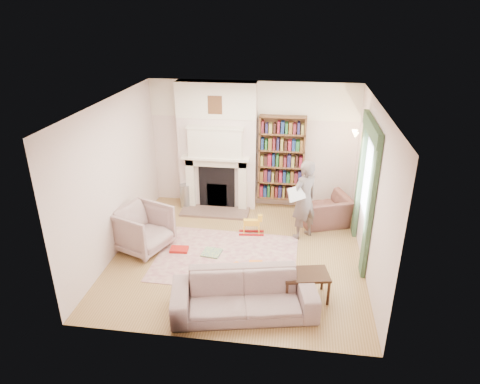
# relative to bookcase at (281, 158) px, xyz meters

# --- Properties ---
(floor) EXTENTS (4.50, 4.50, 0.00)m
(floor) POSITION_rel_bookcase_xyz_m (-0.65, -2.12, -1.18)
(floor) COLOR brown
(floor) RESTS_ON ground
(ceiling) EXTENTS (4.50, 4.50, 0.00)m
(ceiling) POSITION_rel_bookcase_xyz_m (-0.65, -2.12, 1.62)
(ceiling) COLOR white
(ceiling) RESTS_ON wall_back
(wall_back) EXTENTS (4.50, 0.00, 4.50)m
(wall_back) POSITION_rel_bookcase_xyz_m (-0.65, 0.13, 0.22)
(wall_back) COLOR silver
(wall_back) RESTS_ON floor
(wall_front) EXTENTS (4.50, 0.00, 4.50)m
(wall_front) POSITION_rel_bookcase_xyz_m (-0.65, -4.37, 0.22)
(wall_front) COLOR silver
(wall_front) RESTS_ON floor
(wall_left) EXTENTS (0.00, 4.50, 4.50)m
(wall_left) POSITION_rel_bookcase_xyz_m (-2.90, -2.12, 0.22)
(wall_left) COLOR silver
(wall_left) RESTS_ON floor
(wall_right) EXTENTS (0.00, 4.50, 4.50)m
(wall_right) POSITION_rel_bookcase_xyz_m (1.60, -2.12, 0.22)
(wall_right) COLOR silver
(wall_right) RESTS_ON floor
(fireplace) EXTENTS (1.70, 0.58, 2.80)m
(fireplace) POSITION_rel_bookcase_xyz_m (-1.40, -0.07, 0.21)
(fireplace) COLOR silver
(fireplace) RESTS_ON floor
(bookcase) EXTENTS (1.00, 0.24, 1.85)m
(bookcase) POSITION_rel_bookcase_xyz_m (0.00, 0.00, 0.00)
(bookcase) COLOR brown
(bookcase) RESTS_ON floor
(window) EXTENTS (0.02, 0.90, 1.30)m
(window) POSITION_rel_bookcase_xyz_m (1.58, -1.72, 0.27)
(window) COLOR silver
(window) RESTS_ON wall_right
(curtain_left) EXTENTS (0.07, 0.32, 2.40)m
(curtain_left) POSITION_rel_bookcase_xyz_m (1.55, -2.42, 0.02)
(curtain_left) COLOR #314A30
(curtain_left) RESTS_ON floor
(curtain_right) EXTENTS (0.07, 0.32, 2.40)m
(curtain_right) POSITION_rel_bookcase_xyz_m (1.55, -1.02, 0.02)
(curtain_right) COLOR #314A30
(curtain_right) RESTS_ON floor
(pelmet) EXTENTS (0.09, 1.70, 0.24)m
(pelmet) POSITION_rel_bookcase_xyz_m (1.54, -1.72, 1.20)
(pelmet) COLOR #314A30
(pelmet) RESTS_ON wall_right
(wall_sconce) EXTENTS (0.20, 0.24, 0.24)m
(wall_sconce) POSITION_rel_bookcase_xyz_m (1.38, -0.62, 0.72)
(wall_sconce) COLOR gold
(wall_sconce) RESTS_ON wall_right
(rug) EXTENTS (2.58, 2.02, 0.01)m
(rug) POSITION_rel_bookcase_xyz_m (-0.84, -2.28, -1.17)
(rug) COLOR beige
(rug) RESTS_ON floor
(armchair_reading) EXTENTS (1.21, 1.14, 0.63)m
(armchair_reading) POSITION_rel_bookcase_xyz_m (0.97, -0.70, -0.86)
(armchair_reading) COLOR #4C2D28
(armchair_reading) RESTS_ON floor
(armchair_left) EXTENTS (1.18, 1.17, 0.84)m
(armchair_left) POSITION_rel_bookcase_xyz_m (-2.45, -2.17, -0.76)
(armchair_left) COLOR #BCAC9B
(armchair_left) RESTS_ON floor
(sofa) EXTENTS (2.26, 1.25, 0.62)m
(sofa) POSITION_rel_bookcase_xyz_m (-0.33, -3.72, -0.86)
(sofa) COLOR #A19385
(sofa) RESTS_ON floor
(man_reading) EXTENTS (0.69, 0.68, 1.61)m
(man_reading) POSITION_rel_bookcase_xyz_m (0.52, -1.30, -0.37)
(man_reading) COLOR #5D4F4A
(man_reading) RESTS_ON floor
(newspaper) EXTENTS (0.36, 0.34, 0.26)m
(newspaper) POSITION_rel_bookcase_xyz_m (0.37, -1.50, -0.16)
(newspaper) COLOR silver
(newspaper) RESTS_ON man_reading
(coffee_table) EXTENTS (0.78, 0.58, 0.45)m
(coffee_table) POSITION_rel_bookcase_xyz_m (0.57, -3.24, -0.95)
(coffee_table) COLOR #321E11
(coffee_table) RESTS_ON floor
(paraffin_heater) EXTENTS (0.30, 0.30, 0.55)m
(paraffin_heater) POSITION_rel_bookcase_xyz_m (-2.12, -0.29, -0.90)
(paraffin_heater) COLOR #999DA1
(paraffin_heater) RESTS_ON floor
(rocking_horse) EXTENTS (0.52, 0.25, 0.44)m
(rocking_horse) POSITION_rel_bookcase_xyz_m (-0.49, -1.35, -0.96)
(rocking_horse) COLOR yellow
(rocking_horse) RESTS_ON rug
(board_game) EXTENTS (0.38, 0.38, 0.03)m
(board_game) POSITION_rel_bookcase_xyz_m (-1.14, -2.19, -1.15)
(board_game) COLOR #CEDB4D
(board_game) RESTS_ON rug
(game_box_lid) EXTENTS (0.35, 0.24, 0.06)m
(game_box_lid) POSITION_rel_bookcase_xyz_m (-1.76, -2.18, -1.14)
(game_box_lid) COLOR #AB1913
(game_box_lid) RESTS_ON rug
(comic_annuals) EXTENTS (0.64, 0.39, 0.02)m
(comic_annuals) POSITION_rel_bookcase_xyz_m (-0.47, -2.48, -1.16)
(comic_annuals) COLOR red
(comic_annuals) RESTS_ON rug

